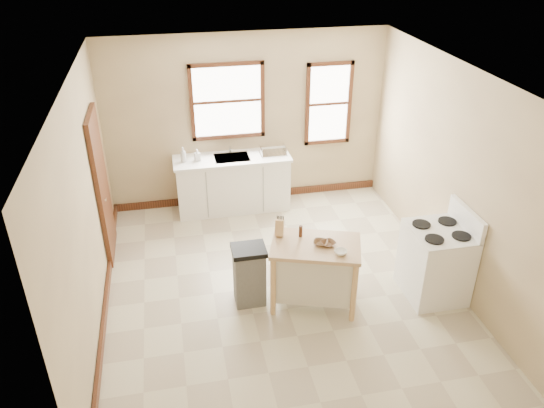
{
  "coord_description": "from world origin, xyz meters",
  "views": [
    {
      "loc": [
        -1.23,
        -5.48,
        4.36
      ],
      "look_at": [
        -0.02,
        0.4,
        1.02
      ],
      "focal_mm": 35.0,
      "sensor_mm": 36.0,
      "label": 1
    }
  ],
  "objects_px": {
    "kitchen_island": "(315,274)",
    "trash_bin": "(249,275)",
    "bowl_b": "(328,244)",
    "gas_stove": "(437,254)",
    "bowl_a": "(321,243)",
    "bowl_c": "(341,252)",
    "soap_bottle_a": "(183,155)",
    "knife_block": "(280,228)",
    "soap_bottle_b": "(197,155)",
    "dish_rack": "(273,150)",
    "pepper_grinder": "(301,231)"
  },
  "relations": [
    {
      "from": "soap_bottle_b",
      "to": "bowl_b",
      "type": "relative_size",
      "value": 1.1
    },
    {
      "from": "kitchen_island",
      "to": "trash_bin",
      "type": "bearing_deg",
      "value": -174.28
    },
    {
      "from": "dish_rack",
      "to": "bowl_b",
      "type": "distance_m",
      "value": 2.68
    },
    {
      "from": "gas_stove",
      "to": "dish_rack",
      "type": "bearing_deg",
      "value": 118.93
    },
    {
      "from": "bowl_c",
      "to": "gas_stove",
      "type": "relative_size",
      "value": 0.12
    },
    {
      "from": "bowl_b",
      "to": "knife_block",
      "type": "bearing_deg",
      "value": 147.33
    },
    {
      "from": "soap_bottle_b",
      "to": "bowl_a",
      "type": "distance_m",
      "value": 2.89
    },
    {
      "from": "pepper_grinder",
      "to": "gas_stove",
      "type": "relative_size",
      "value": 0.12
    },
    {
      "from": "soap_bottle_a",
      "to": "bowl_b",
      "type": "bearing_deg",
      "value": -80.22
    },
    {
      "from": "dish_rack",
      "to": "knife_block",
      "type": "distance_m",
      "value": 2.37
    },
    {
      "from": "soap_bottle_b",
      "to": "dish_rack",
      "type": "relative_size",
      "value": 0.45
    },
    {
      "from": "pepper_grinder",
      "to": "bowl_c",
      "type": "relative_size",
      "value": 1.0
    },
    {
      "from": "soap_bottle_b",
      "to": "knife_block",
      "type": "xyz_separation_m",
      "value": [
        0.81,
        -2.31,
        -0.05
      ]
    },
    {
      "from": "bowl_c",
      "to": "gas_stove",
      "type": "xyz_separation_m",
      "value": [
        1.32,
        0.13,
        -0.29
      ]
    },
    {
      "from": "soap_bottle_a",
      "to": "bowl_a",
      "type": "xyz_separation_m",
      "value": [
        1.46,
        -2.61,
        -0.15
      ]
    },
    {
      "from": "bowl_b",
      "to": "gas_stove",
      "type": "relative_size",
      "value": 0.14
    },
    {
      "from": "dish_rack",
      "to": "bowl_a",
      "type": "xyz_separation_m",
      "value": [
        0.03,
        -2.64,
        -0.08
      ]
    },
    {
      "from": "soap_bottle_b",
      "to": "knife_block",
      "type": "relative_size",
      "value": 0.95
    },
    {
      "from": "knife_block",
      "to": "pepper_grinder",
      "type": "xyz_separation_m",
      "value": [
        0.24,
        -0.08,
        -0.02
      ]
    },
    {
      "from": "soap_bottle_a",
      "to": "gas_stove",
      "type": "xyz_separation_m",
      "value": [
        2.95,
        -2.73,
        -0.43
      ]
    },
    {
      "from": "knife_block",
      "to": "kitchen_island",
      "type": "bearing_deg",
      "value": -16.82
    },
    {
      "from": "knife_block",
      "to": "pepper_grinder",
      "type": "bearing_deg",
      "value": 1.44
    },
    {
      "from": "knife_block",
      "to": "trash_bin",
      "type": "xyz_separation_m",
      "value": [
        -0.4,
        -0.11,
        -0.57
      ]
    },
    {
      "from": "kitchen_island",
      "to": "gas_stove",
      "type": "height_order",
      "value": "gas_stove"
    },
    {
      "from": "kitchen_island",
      "to": "trash_bin",
      "type": "relative_size",
      "value": 1.32
    },
    {
      "from": "bowl_b",
      "to": "bowl_c",
      "type": "xyz_separation_m",
      "value": [
        0.09,
        -0.21,
        0.0
      ]
    },
    {
      "from": "soap_bottle_a",
      "to": "bowl_c",
      "type": "bearing_deg",
      "value": -80.74
    },
    {
      "from": "pepper_grinder",
      "to": "gas_stove",
      "type": "height_order",
      "value": "gas_stove"
    },
    {
      "from": "bowl_b",
      "to": "kitchen_island",
      "type": "bearing_deg",
      "value": 162.43
    },
    {
      "from": "bowl_c",
      "to": "soap_bottle_a",
      "type": "bearing_deg",
      "value": 119.8
    },
    {
      "from": "kitchen_island",
      "to": "bowl_c",
      "type": "xyz_separation_m",
      "value": [
        0.23,
        -0.25,
        0.46
      ]
    },
    {
      "from": "bowl_a",
      "to": "soap_bottle_a",
      "type": "bearing_deg",
      "value": 119.26
    },
    {
      "from": "soap_bottle_b",
      "to": "dish_rack",
      "type": "xyz_separation_m",
      "value": [
        1.21,
        0.03,
        -0.04
      ]
    },
    {
      "from": "dish_rack",
      "to": "trash_bin",
      "type": "xyz_separation_m",
      "value": [
        -0.81,
        -2.45,
        -0.57
      ]
    },
    {
      "from": "soap_bottle_a",
      "to": "dish_rack",
      "type": "xyz_separation_m",
      "value": [
        1.43,
        0.03,
        -0.07
      ]
    },
    {
      "from": "kitchen_island",
      "to": "bowl_b",
      "type": "distance_m",
      "value": 0.48
    },
    {
      "from": "bowl_a",
      "to": "bowl_c",
      "type": "xyz_separation_m",
      "value": [
        0.17,
        -0.24,
        0.0
      ]
    },
    {
      "from": "knife_block",
      "to": "bowl_a",
      "type": "relative_size",
      "value": 1.16
    },
    {
      "from": "dish_rack",
      "to": "bowl_c",
      "type": "xyz_separation_m",
      "value": [
        0.21,
        -2.88,
        -0.08
      ]
    },
    {
      "from": "soap_bottle_b",
      "to": "dish_rack",
      "type": "height_order",
      "value": "soap_bottle_b"
    },
    {
      "from": "soap_bottle_b",
      "to": "soap_bottle_a",
      "type": "bearing_deg",
      "value": 169.97
    },
    {
      "from": "bowl_a",
      "to": "bowl_b",
      "type": "bearing_deg",
      "value": -22.19
    },
    {
      "from": "gas_stove",
      "to": "bowl_a",
      "type": "bearing_deg",
      "value": 175.58
    },
    {
      "from": "knife_block",
      "to": "gas_stove",
      "type": "relative_size",
      "value": 0.16
    },
    {
      "from": "kitchen_island",
      "to": "soap_bottle_a",
      "type": "bearing_deg",
      "value": 137.02
    },
    {
      "from": "soap_bottle_b",
      "to": "trash_bin",
      "type": "bearing_deg",
      "value": -89.56
    },
    {
      "from": "dish_rack",
      "to": "bowl_a",
      "type": "distance_m",
      "value": 2.64
    },
    {
      "from": "bowl_b",
      "to": "trash_bin",
      "type": "bearing_deg",
      "value": 166.41
    },
    {
      "from": "bowl_c",
      "to": "gas_stove",
      "type": "bearing_deg",
      "value": 5.52
    },
    {
      "from": "kitchen_island",
      "to": "gas_stove",
      "type": "relative_size",
      "value": 0.88
    }
  ]
}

